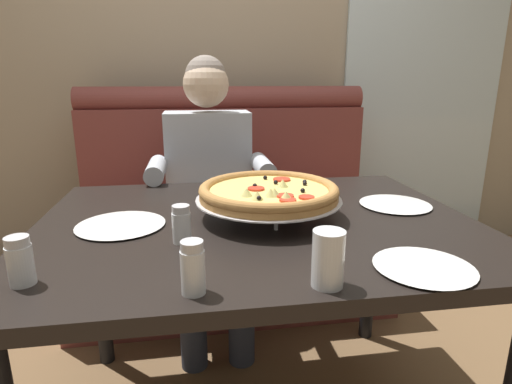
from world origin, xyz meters
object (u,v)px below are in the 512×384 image
object	(u,v)px
booth_bench	(230,224)
dining_table	(257,245)
plate_far_side	(121,223)
patio_chair	(345,153)
shaker_parmesan	(21,264)
plate_near_right	(395,203)
diner_main	(210,181)
shaker_pepper_flakes	(193,271)
pizza	(269,192)
drinking_glass	(328,262)
plate_near_left	(424,265)
shaker_oregano	(182,227)

from	to	relation	value
booth_bench	dining_table	size ratio (longest dim) A/B	1.23
plate_far_side	patio_chair	size ratio (longest dim) A/B	0.29
shaker_parmesan	patio_chair	xyz separation A→B (m)	(1.73, 2.67, -0.28)
patio_chair	plate_near_right	bearing A→B (deg)	-107.10
diner_main	shaker_pepper_flakes	xyz separation A→B (m)	(-0.08, -1.12, 0.09)
pizza	patio_chair	xyz separation A→B (m)	(1.14, 2.33, -0.31)
diner_main	shaker_parmesan	xyz separation A→B (m)	(-0.43, -1.03, 0.09)
drinking_glass	plate_near_left	bearing A→B (deg)	9.56
pizza	shaker_parmesan	xyz separation A→B (m)	(-0.58, -0.35, -0.03)
booth_bench	shaker_parmesan	world-z (taller)	booth_bench
plate_near_right	drinking_glass	world-z (taller)	drinking_glass
shaker_oregano	plate_near_right	world-z (taller)	shaker_oregano
booth_bench	shaker_oregano	distance (m)	1.20
plate_far_side	shaker_parmesan	bearing A→B (deg)	-113.68
pizza	plate_near_right	bearing A→B (deg)	6.49
shaker_oregano	drinking_glass	size ratio (longest dim) A/B	0.84
shaker_oregano	booth_bench	bearing A→B (deg)	78.74
diner_main	patio_chair	size ratio (longest dim) A/B	1.48
dining_table	shaker_oregano	xyz separation A→B (m)	(-0.22, -0.15, 0.13)
diner_main	drinking_glass	distance (m)	1.15
shaker_pepper_flakes	patio_chair	size ratio (longest dim) A/B	0.13
pizza	drinking_glass	world-z (taller)	drinking_glass
plate_far_side	patio_chair	world-z (taller)	patio_chair
dining_table	plate_near_left	xyz separation A→B (m)	(0.32, -0.39, 0.09)
shaker_parmesan	booth_bench	bearing A→B (deg)	67.17
shaker_oregano	plate_near_left	size ratio (longest dim) A/B	0.45
shaker_pepper_flakes	shaker_parmesan	size ratio (longest dim) A/B	1.05
shaker_pepper_flakes	shaker_oregano	bearing A→B (deg)	95.73
diner_main	shaker_parmesan	bearing A→B (deg)	-112.79
pizza	drinking_glass	size ratio (longest dim) A/B	3.73
dining_table	shaker_parmesan	bearing A→B (deg)	-148.88
pizza	plate_far_side	size ratio (longest dim) A/B	1.76
pizza	shaker_pepper_flakes	world-z (taller)	pizza
dining_table	diner_main	size ratio (longest dim) A/B	1.03
pizza	shaker_pepper_flakes	size ratio (longest dim) A/B	4.04
pizza	shaker_oregano	xyz separation A→B (m)	(-0.26, -0.17, -0.04)
patio_chair	diner_main	bearing A→B (deg)	-128.22
pizza	plate_near_right	world-z (taller)	pizza
dining_table	plate_near_right	distance (m)	0.50
shaker_parmesan	plate_far_side	xyz separation A→B (m)	(0.14, 0.33, -0.03)
plate_far_side	patio_chair	xyz separation A→B (m)	(1.58, 2.34, -0.24)
dining_table	shaker_oregano	world-z (taller)	shaker_oregano
pizza	patio_chair	bearing A→B (deg)	63.81
booth_bench	shaker_parmesan	size ratio (longest dim) A/B	15.38
booth_bench	drinking_glass	xyz separation A→B (m)	(0.08, -1.40, 0.41)
booth_bench	diner_main	xyz separation A→B (m)	(-0.11, -0.27, 0.31)
plate_near_right	plate_far_side	xyz separation A→B (m)	(-0.88, -0.07, 0.00)
dining_table	shaker_parmesan	xyz separation A→B (m)	(-0.54, -0.33, 0.13)
diner_main	shaker_oregano	world-z (taller)	diner_main
dining_table	diner_main	xyz separation A→B (m)	(-0.11, 0.70, 0.04)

